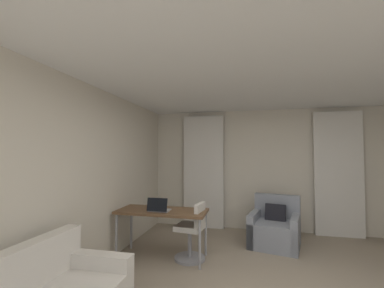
{
  "coord_description": "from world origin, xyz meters",
  "views": [
    {
      "loc": [
        -0.37,
        -2.63,
        1.64
      ],
      "look_at": [
        -1.26,
        1.27,
        1.8
      ],
      "focal_mm": 23.25,
      "sensor_mm": 36.0,
      "label": 1
    }
  ],
  "objects": [
    {
      "name": "wall_left",
      "position": [
        -2.53,
        0.0,
        1.3
      ],
      "size": [
        0.06,
        6.12,
        2.6
      ],
      "color": "beige",
      "rests_on": "ground"
    },
    {
      "name": "armchair",
      "position": [
        0.07,
        2.12,
        0.29
      ],
      "size": [
        0.99,
        0.98,
        0.87
      ],
      "color": "gray",
      "rests_on": "ground"
    },
    {
      "name": "curtain_left_panel",
      "position": [
        -1.38,
        2.9,
        1.25
      ],
      "size": [
        0.9,
        0.06,
        2.5
      ],
      "color": "silver",
      "rests_on": "ground"
    },
    {
      "name": "wall_window",
      "position": [
        0.0,
        3.03,
        1.3
      ],
      "size": [
        5.12,
        0.06,
        2.6
      ],
      "color": "beige",
      "rests_on": "ground"
    },
    {
      "name": "curtain_right_panel",
      "position": [
        1.38,
        2.9,
        1.25
      ],
      "size": [
        0.9,
        0.06,
        2.5
      ],
      "color": "silver",
      "rests_on": "ground"
    },
    {
      "name": "laptop",
      "position": [
        -1.74,
        1.05,
        0.8
      ],
      "size": [
        0.32,
        0.25,
        0.22
      ],
      "color": "#ADADB2",
      "rests_on": "desk"
    },
    {
      "name": "desk_chair",
      "position": [
        -1.24,
        1.19,
        0.39
      ],
      "size": [
        0.48,
        0.48,
        0.88
      ],
      "color": "gray",
      "rests_on": "ground"
    },
    {
      "name": "desk",
      "position": [
        -1.73,
        1.16,
        0.69
      ],
      "size": [
        1.42,
        0.6,
        0.75
      ],
      "color": "brown",
      "rests_on": "ground"
    },
    {
      "name": "ceiling",
      "position": [
        0.0,
        0.0,
        2.63
      ],
      "size": [
        5.12,
        6.12,
        0.06
      ],
      "primitive_type": "cube",
      "color": "white",
      "rests_on": "wall_left"
    }
  ]
}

